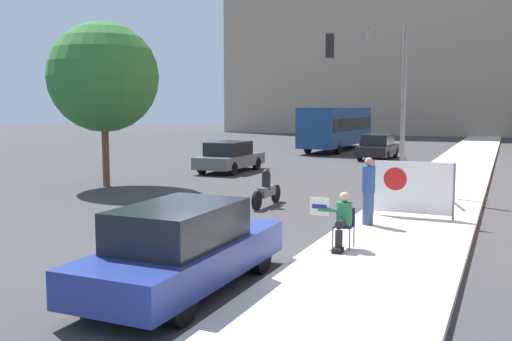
% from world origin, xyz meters
% --- Properties ---
extents(ground_plane, '(160.00, 160.00, 0.00)m').
position_xyz_m(ground_plane, '(0.00, 0.00, 0.00)').
color(ground_plane, '#38383A').
extents(sidewalk_curb, '(3.22, 90.00, 0.15)m').
position_xyz_m(sidewalk_curb, '(3.09, 15.00, 0.08)').
color(sidewalk_curb, beige).
rests_on(sidewalk_curb, ground_plane).
extents(seated_protester, '(0.95, 0.77, 1.22)m').
position_xyz_m(seated_protester, '(2.18, 1.92, 0.82)').
color(seated_protester, '#474C56').
rests_on(seated_protester, sidewalk_curb).
extents(jogger_on_sidewalk, '(0.34, 0.34, 1.75)m').
position_xyz_m(jogger_on_sidewalk, '(2.12, 4.67, 1.05)').
color(jogger_on_sidewalk, '#334775').
rests_on(jogger_on_sidewalk, sidewalk_curb).
extents(protest_banner, '(2.23, 0.06, 1.55)m').
position_xyz_m(protest_banner, '(3.00, 6.19, 0.98)').
color(protest_banner, slate).
rests_on(protest_banner, sidewalk_curb).
extents(traffic_light_pole, '(2.81, 2.57, 5.95)m').
position_xyz_m(traffic_light_pole, '(0.96, 10.74, 4.14)').
color(traffic_light_pole, slate).
rests_on(traffic_light_pole, sidewalk_curb).
extents(parked_car_curbside, '(1.80, 4.70, 1.54)m').
position_xyz_m(parked_car_curbside, '(0.31, -1.51, 0.76)').
color(parked_car_curbside, navy).
rests_on(parked_car_curbside, ground_plane).
extents(car_on_road_nearest, '(1.87, 4.47, 1.50)m').
position_xyz_m(car_on_road_nearest, '(-7.22, 15.35, 0.74)').
color(car_on_road_nearest, '#565B60').
rests_on(car_on_road_nearest, ground_plane).
extents(car_on_road_midblock, '(1.81, 4.60, 1.54)m').
position_xyz_m(car_on_road_midblock, '(-1.94, 25.18, 0.76)').
color(car_on_road_midblock, black).
rests_on(car_on_road_midblock, ground_plane).
extents(city_bus_on_road, '(2.49, 11.47, 3.16)m').
position_xyz_m(city_bus_on_road, '(-6.31, 31.46, 1.82)').
color(city_bus_on_road, navy).
rests_on(city_bus_on_road, ground_plane).
extents(motorcycle_on_road, '(0.28, 2.19, 1.21)m').
position_xyz_m(motorcycle_on_road, '(-1.70, 6.97, 0.53)').
color(motorcycle_on_road, '#565B60').
rests_on(motorcycle_on_road, ground_plane).
extents(street_tree_near_curb, '(4.37, 4.37, 6.56)m').
position_xyz_m(street_tree_near_curb, '(-9.45, 8.65, 4.37)').
color(street_tree_near_curb, brown).
rests_on(street_tree_near_curb, ground_plane).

